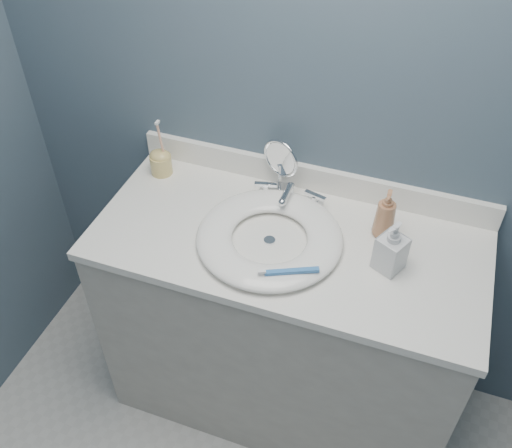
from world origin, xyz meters
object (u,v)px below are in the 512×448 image
at_px(soap_bottle_amber, 386,214).
at_px(makeup_mirror, 280,164).
at_px(toothbrush_holder, 161,161).
at_px(soap_bottle_clear, 392,246).

bearing_deg(soap_bottle_amber, makeup_mirror, 163.77).
bearing_deg(soap_bottle_amber, toothbrush_holder, 174.92).
height_order(soap_bottle_clear, toothbrush_holder, toothbrush_holder).
distance_m(makeup_mirror, soap_bottle_clear, 0.47).
bearing_deg(toothbrush_holder, soap_bottle_clear, -12.44).
distance_m(makeup_mirror, soap_bottle_amber, 0.38).
bearing_deg(makeup_mirror, soap_bottle_amber, 5.51).
bearing_deg(soap_bottle_clear, soap_bottle_amber, 134.23).
bearing_deg(soap_bottle_clear, makeup_mirror, 177.12).
relative_size(soap_bottle_amber, soap_bottle_clear, 1.01).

